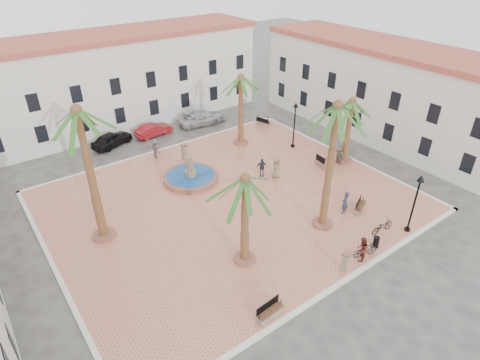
# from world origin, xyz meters

# --- Properties ---
(ground) EXTENTS (120.00, 120.00, 0.00)m
(ground) POSITION_xyz_m (0.00, 0.00, 0.00)
(ground) COLOR #56544F
(ground) RESTS_ON ground
(plaza) EXTENTS (26.00, 22.00, 0.15)m
(plaza) POSITION_xyz_m (0.00, 0.00, 0.07)
(plaza) COLOR #E28568
(plaza) RESTS_ON ground
(kerb_n) EXTENTS (26.30, 0.30, 0.16)m
(kerb_n) POSITION_xyz_m (0.00, 11.00, 0.08)
(kerb_n) COLOR silver
(kerb_n) RESTS_ON ground
(kerb_s) EXTENTS (26.30, 0.30, 0.16)m
(kerb_s) POSITION_xyz_m (0.00, -11.00, 0.08)
(kerb_s) COLOR silver
(kerb_s) RESTS_ON ground
(kerb_e) EXTENTS (0.30, 22.30, 0.16)m
(kerb_e) POSITION_xyz_m (13.00, 0.00, 0.08)
(kerb_e) COLOR silver
(kerb_e) RESTS_ON ground
(kerb_w) EXTENTS (0.30, 22.30, 0.16)m
(kerb_w) POSITION_xyz_m (-13.00, 0.00, 0.08)
(kerb_w) COLOR silver
(kerb_w) RESTS_ON ground
(building_north) EXTENTS (30.40, 7.40, 9.50)m
(building_north) POSITION_xyz_m (-0.00, 19.99, 4.77)
(building_north) COLOR silver
(building_north) RESTS_ON ground
(building_east) EXTENTS (7.40, 26.40, 9.00)m
(building_east) POSITION_xyz_m (19.99, 2.00, 4.52)
(building_east) COLOR silver
(building_east) RESTS_ON ground
(fountain) EXTENTS (4.58, 4.58, 2.37)m
(fountain) POSITION_xyz_m (-0.88, 4.41, 0.47)
(fountain) COLOR #A1604B
(fountain) RESTS_ON plaza
(palm_nw) EXTENTS (5.08, 5.08, 9.46)m
(palm_nw) POSITION_xyz_m (-9.42, 1.44, 8.34)
(palm_nw) COLOR #A1604B
(palm_nw) RESTS_ON plaza
(palm_sw) EXTENTS (4.58, 4.58, 6.31)m
(palm_sw) POSITION_xyz_m (-3.11, -6.07, 5.41)
(palm_sw) COLOR #A1604B
(palm_sw) RESTS_ON plaza
(palm_s) EXTENTS (4.65, 4.65, 9.23)m
(palm_s) POSITION_xyz_m (3.52, -6.42, 8.18)
(palm_s) COLOR #A1604B
(palm_s) RESTS_ON plaza
(palm_e) EXTENTS (4.65, 4.65, 6.05)m
(palm_e) POSITION_xyz_m (12.05, -0.94, 5.14)
(palm_e) COLOR #A1604B
(palm_e) RESTS_ON plaza
(palm_ne) EXTENTS (4.71, 4.71, 6.96)m
(palm_ne) POSITION_xyz_m (6.68, 7.58, 6.02)
(palm_ne) COLOR #A1604B
(palm_ne) RESTS_ON plaza
(bench_s) EXTENTS (1.76, 0.67, 0.91)m
(bench_s) POSITION_xyz_m (-4.66, -10.38, 0.41)
(bench_s) COLOR #85735E
(bench_s) RESTS_ON plaza
(bench_se) EXTENTS (1.69, 1.15, 0.86)m
(bench_se) POSITION_xyz_m (7.10, -6.83, 0.39)
(bench_se) COLOR #85735E
(bench_se) RESTS_ON plaza
(bench_e) EXTENTS (0.89, 2.06, 1.05)m
(bench_e) POSITION_xyz_m (9.65, -0.79, 0.45)
(bench_e) COLOR #85735E
(bench_e) RESTS_ON plaza
(bench_ne) EXTENTS (0.96, 1.74, 0.88)m
(bench_ne) POSITION_xyz_m (11.24, 9.66, 0.40)
(bench_ne) COLOR #85735E
(bench_ne) RESTS_ON plaza
(lamppost_s) EXTENTS (0.48, 0.48, 4.45)m
(lamppost_s) POSITION_xyz_m (7.77, -10.40, 3.16)
(lamppost_s) COLOR black
(lamppost_s) RESTS_ON plaza
(lamppost_e) EXTENTS (0.49, 0.49, 4.51)m
(lamppost_e) POSITION_xyz_m (10.26, 3.92, 3.21)
(lamppost_e) COLOR black
(lamppost_e) RESTS_ON plaza
(bollard_se) EXTENTS (0.56, 0.56, 1.31)m
(bollard_se) POSITION_xyz_m (1.25, -10.40, 0.83)
(bollard_se) COLOR #85735E
(bollard_se) RESTS_ON plaza
(bollard_n) EXTENTS (0.55, 0.55, 1.44)m
(bollard_n) POSITION_xyz_m (0.61, 7.98, 0.90)
(bollard_n) COLOR #85735E
(bollard_n) RESTS_ON plaza
(bollard_e) EXTENTS (0.53, 0.53, 1.34)m
(bollard_e) POSITION_xyz_m (9.41, -1.37, 0.84)
(bollard_e) COLOR #85735E
(bollard_e) RESTS_ON plaza
(litter_bin) EXTENTS (0.40, 0.40, 0.78)m
(litter_bin) POSITION_xyz_m (4.56, -10.18, 0.54)
(litter_bin) COLOR black
(litter_bin) RESTS_ON plaza
(cyclist_a) EXTENTS (0.73, 0.56, 1.81)m
(cyclist_a) POSITION_xyz_m (5.83, -6.36, 1.06)
(cyclist_a) COLOR #2C2D42
(cyclist_a) RESTS_ON plaza
(bicycle_a) EXTENTS (1.93, 0.81, 0.99)m
(bicycle_a) POSITION_xyz_m (6.17, -9.44, 0.65)
(bicycle_a) COLOR black
(bicycle_a) RESTS_ON plaza
(cyclist_b) EXTENTS (1.04, 0.96, 1.73)m
(cyclist_b) POSITION_xyz_m (2.74, -10.40, 1.02)
(cyclist_b) COLOR #561F1A
(cyclist_b) RESTS_ON plaza
(bicycle_b) EXTENTS (1.75, 0.98, 1.01)m
(bicycle_b) POSITION_xyz_m (3.24, -10.33, 0.66)
(bicycle_b) COLOR black
(bicycle_b) RESTS_ON plaza
(pedestrian_fountain_a) EXTENTS (0.96, 0.71, 1.79)m
(pedestrian_fountain_a) POSITION_xyz_m (5.15, 0.50, 1.05)
(pedestrian_fountain_a) COLOR #7B6C4E
(pedestrian_fountain_a) RESTS_ON plaza
(pedestrian_fountain_b) EXTENTS (1.05, 0.77, 1.66)m
(pedestrian_fountain_b) POSITION_xyz_m (4.31, 1.39, 0.98)
(pedestrian_fountain_b) COLOR #313E56
(pedestrian_fountain_b) RESTS_ON plaza
(pedestrian_north) EXTENTS (0.83, 1.24, 1.79)m
(pedestrian_north) POSITION_xyz_m (-1.38, 9.83, 1.05)
(pedestrian_north) COLOR #47474B
(pedestrian_north) RESTS_ON plaza
(pedestrian_east) EXTENTS (0.90, 1.80, 1.86)m
(pedestrian_east) POSITION_xyz_m (11.19, -1.01, 1.08)
(pedestrian_east) COLOR slate
(pedestrian_east) RESTS_ON plaza
(car_black) EXTENTS (4.52, 3.05, 1.43)m
(car_black) POSITION_xyz_m (-3.65, 14.82, 0.71)
(car_black) COLOR black
(car_black) RESTS_ON ground
(car_red) EXTENTS (3.98, 1.66, 1.28)m
(car_red) POSITION_xyz_m (0.68, 14.58, 0.64)
(car_red) COLOR maroon
(car_red) RESTS_ON ground
(car_silver) EXTENTS (4.96, 2.42, 1.39)m
(car_silver) POSITION_xyz_m (6.70, 14.33, 0.69)
(car_silver) COLOR silver
(car_silver) RESTS_ON ground
(car_white) EXTENTS (4.85, 2.61, 1.29)m
(car_white) POSITION_xyz_m (5.98, 14.21, 0.65)
(car_white) COLOR #BFB5B7
(car_white) RESTS_ON ground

